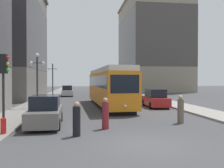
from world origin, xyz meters
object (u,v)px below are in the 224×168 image
transit_bus (121,85)px  lamp_post_left_near (37,72)px  parked_car_left_near (67,91)px  lamp_post_left_far (53,74)px  parked_car_right_far (155,99)px  fire_hydrant (3,126)px  streetcar (108,86)px  parked_car_left_mid (45,112)px  pedestrian_crossing_near (181,110)px  pedestrian_on_sidewalk (77,120)px  pedestrian_crossing_far (105,114)px  traffic_light_near_left (4,72)px

transit_bus → lamp_post_left_near: (-10.67, -15.97, 1.59)m
parked_car_left_near → lamp_post_left_far: lamp_post_left_far is taller
parked_car_right_far → fire_hydrant: (-11.27, -11.83, -0.32)m
transit_bus → fire_hydrant: (-10.38, -27.57, -1.42)m
streetcar → parked_car_left_near: 17.82m
parked_car_left_mid → parked_car_right_far: 13.23m
streetcar → parked_car_left_near: (-5.06, 17.04, -1.26)m
transit_bus → parked_car_left_mid: 26.32m
pedestrian_crossing_near → lamp_post_left_near: size_ratio=0.35×
parked_car_left_mid → lamp_post_left_far: 22.96m
lamp_post_left_near → streetcar: bearing=13.0°
parked_car_left_mid → fire_hydrant: size_ratio=6.52×
parked_car_left_near → lamp_post_left_near: size_ratio=0.96×
pedestrian_on_sidewalk → lamp_post_left_near: (-3.78, 11.95, 2.75)m
pedestrian_crossing_far → traffic_light_near_left: (-5.15, -0.96, 2.31)m
transit_bus → pedestrian_crossing_far: bearing=-103.0°
streetcar → lamp_post_left_far: size_ratio=2.93×
streetcar → traffic_light_near_left: 14.57m
pedestrian_crossing_near → traffic_light_near_left: bearing=-6.9°
parked_car_left_mid → parked_car_right_far: bearing=41.5°
parked_car_left_mid → lamp_post_left_far: size_ratio=0.94×
lamp_post_left_near → lamp_post_left_far: lamp_post_left_far is taller
parked_car_right_far → pedestrian_crossing_near: size_ratio=2.83×
pedestrian_crossing_far → lamp_post_left_near: (-5.37, 10.32, 2.72)m
lamp_post_left_far → fire_hydrant: bearing=-89.4°
pedestrian_crossing_far → fire_hydrant: pedestrian_crossing_far is taller
parked_car_right_far → fire_hydrant: parked_car_right_far is taller
pedestrian_on_sidewalk → parked_car_left_mid: bearing=4.4°
fire_hydrant → pedestrian_on_sidewalk: bearing=-5.6°
parked_car_left_mid → lamp_post_left_far: lamp_post_left_far is taller
parked_car_left_near → lamp_post_left_far: 5.81m
parked_car_right_far → pedestrian_crossing_far: 12.22m
pedestrian_on_sidewalk → streetcar: bearing=-39.8°
pedestrian_crossing_far → lamp_post_left_far: size_ratio=0.34×
parked_car_left_near → lamp_post_left_near: lamp_post_left_near is taller
parked_car_left_near → fire_hydrant: 30.30m
pedestrian_on_sidewalk → lamp_post_left_far: lamp_post_left_far is taller
parked_car_left_mid → pedestrian_crossing_near: parked_car_left_mid is taller
pedestrian_crossing_near → lamp_post_left_far: (-10.29, 23.02, 2.76)m
parked_car_left_mid → pedestrian_on_sidewalk: (1.88, -3.13, -0.06)m
parked_car_left_mid → traffic_light_near_left: bearing=-126.0°
parked_car_left_mid → fire_hydrant: 3.23m
parked_car_left_near → parked_car_right_far: same height
lamp_post_left_near → fire_hydrant: 11.99m
parked_car_left_near → traffic_light_near_left: 30.06m
parked_car_left_near → fire_hydrant: size_ratio=6.53×
parked_car_left_near → parked_car_left_mid: bearing=-93.1°
parked_car_left_near → pedestrian_crossing_far: parked_car_left_near is taller
streetcar → pedestrian_crossing_far: 12.09m
transit_bus → parked_car_left_near: 9.23m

